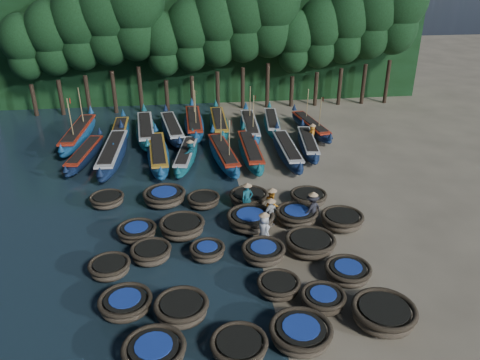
{
  "coord_description": "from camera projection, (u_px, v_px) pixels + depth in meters",
  "views": [
    {
      "loc": [
        -3.23,
        -21.8,
        12.7
      ],
      "look_at": [
        -0.18,
        1.87,
        1.3
      ],
      "focal_mm": 35.0,
      "sensor_mm": 36.0,
      "label": 1
    }
  ],
  "objects": [
    {
      "name": "long_boat_9",
      "position": [
        79.0,
        134.0,
        35.33
      ],
      "size": [
        2.22,
        9.05,
        3.85
      ],
      "rotation": [
        0.0,
        0.0,
        -0.07
      ],
      "color": "navy",
      "rests_on": "ground"
    },
    {
      "name": "tree_9",
      "position": [
        269.0,
        9.0,
        40.05
      ],
      "size": [
        5.34,
        5.34,
        12.58
      ],
      "color": "black",
      "rests_on": "ground"
    },
    {
      "name": "coracle_13",
      "position": [
        263.0,
        252.0,
        21.45
      ],
      "size": [
        2.23,
        2.23,
        0.78
      ],
      "rotation": [
        0.0,
        0.0,
        0.21
      ],
      "color": "brown",
      "rests_on": "ground"
    },
    {
      "name": "tree_6",
      "position": [
        190.0,
        35.0,
        40.13
      ],
      "size": [
        4.09,
        4.09,
        9.65
      ],
      "color": "black",
      "rests_on": "ground"
    },
    {
      "name": "long_boat_13",
      "position": [
        194.0,
        123.0,
        37.69
      ],
      "size": [
        1.56,
        8.83,
        3.75
      ],
      "rotation": [
        0.0,
        0.0,
        0.0
      ],
      "color": "navy",
      "rests_on": "ground"
    },
    {
      "name": "coracle_24",
      "position": [
        308.0,
        198.0,
        26.44
      ],
      "size": [
        2.4,
        2.4,
        0.71
      ],
      "rotation": [
        0.0,
        0.0,
        0.27
      ],
      "color": "brown",
      "rests_on": "ground"
    },
    {
      "name": "tree_8",
      "position": [
        243.0,
        18.0,
        40.08
      ],
      "size": [
        4.92,
        4.92,
        11.6
      ],
      "color": "black",
      "rests_on": "ground"
    },
    {
      "name": "coracle_20",
      "position": [
        107.0,
        200.0,
        26.25
      ],
      "size": [
        2.03,
        2.03,
        0.66
      ],
      "rotation": [
        0.0,
        0.0,
        -0.15
      ],
      "color": "brown",
      "rests_on": "ground"
    },
    {
      "name": "coracle_9",
      "position": [
        348.0,
        272.0,
        20.17
      ],
      "size": [
        2.39,
        2.39,
        0.72
      ],
      "rotation": [
        0.0,
        0.0,
        0.33
      ],
      "color": "brown",
      "rests_on": "ground"
    },
    {
      "name": "tree_12",
      "position": [
        346.0,
        24.0,
        41.43
      ],
      "size": [
        4.51,
        4.51,
        10.63
      ],
      "color": "black",
      "rests_on": "ground"
    },
    {
      "name": "foliage_wall",
      "position": [
        213.0,
        47.0,
        44.23
      ],
      "size": [
        40.0,
        3.0,
        10.0
      ],
      "primitive_type": "cube",
      "color": "black",
      "rests_on": "ground"
    },
    {
      "name": "tree_13",
      "position": [
        371.0,
        16.0,
        41.41
      ],
      "size": [
        4.92,
        4.92,
        11.6
      ],
      "color": "black",
      "rests_on": "ground"
    },
    {
      "name": "long_boat_17",
      "position": [
        310.0,
        126.0,
        37.23
      ],
      "size": [
        2.33,
        7.63,
        3.27
      ],
      "rotation": [
        0.0,
        0.0,
        0.13
      ],
      "color": "#10243B",
      "rests_on": "ground"
    },
    {
      "name": "coracle_18",
      "position": [
        297.0,
        215.0,
        24.52
      ],
      "size": [
        2.34,
        2.34,
        0.78
      ],
      "rotation": [
        0.0,
        0.0,
        -0.13
      ],
      "color": "brown",
      "rests_on": "ground"
    },
    {
      "name": "tree_2",
      "position": [
        78.0,
        29.0,
        38.78
      ],
      "size": [
        4.51,
        4.51,
        10.63
      ],
      "color": "black",
      "rests_on": "ground"
    },
    {
      "name": "ground",
      "position": [
        248.0,
        216.0,
        25.35
      ],
      "size": [
        120.0,
        120.0,
        0.0
      ],
      "primitive_type": "plane",
      "color": "gray",
      "rests_on": "ground"
    },
    {
      "name": "coracle_7",
      "position": [
        279.0,
        286.0,
        19.34
      ],
      "size": [
        2.04,
        2.04,
        0.68
      ],
      "rotation": [
        0.0,
        0.0,
        -0.24
      ],
      "color": "brown",
      "rests_on": "ground"
    },
    {
      "name": "coracle_1",
      "position": [
        154.0,
        352.0,
        16.02
      ],
      "size": [
        2.76,
        2.76,
        0.79
      ],
      "rotation": [
        0.0,
        0.0,
        -0.43
      ],
      "color": "brown",
      "rests_on": "ground"
    },
    {
      "name": "tree_4",
      "position": [
        133.0,
        11.0,
        38.73
      ],
      "size": [
        5.34,
        5.34,
        12.58
      ],
      "color": "black",
      "rests_on": "ground"
    },
    {
      "name": "coracle_12",
      "position": [
        207.0,
        251.0,
        21.65
      ],
      "size": [
        1.85,
        1.85,
        0.67
      ],
      "rotation": [
        0.0,
        0.0,
        -0.24
      ],
      "color": "brown",
      "rests_on": "ground"
    },
    {
      "name": "long_boat_5",
      "position": [
        223.0,
        154.0,
        31.91
      ],
      "size": [
        2.29,
        8.05,
        3.44
      ],
      "rotation": [
        0.0,
        0.0,
        0.11
      ],
      "color": "navy",
      "rests_on": "ground"
    },
    {
      "name": "tree_10",
      "position": [
        294.0,
        41.0,
        41.48
      ],
      "size": [
        3.68,
        3.68,
        8.68
      ],
      "color": "black",
      "rests_on": "ground"
    },
    {
      "name": "coracle_17",
      "position": [
        251.0,
        220.0,
        24.06
      ],
      "size": [
        2.77,
        2.77,
        0.84
      ],
      "rotation": [
        0.0,
        0.0,
        0.22
      ],
      "color": "brown",
      "rests_on": "ground"
    },
    {
      "name": "fisherman_6",
      "position": [
        312.0,
        133.0,
        34.83
      ],
      "size": [
        0.63,
        0.82,
        1.69
      ],
      "rotation": [
        0.0,
        0.0,
        4.47
      ],
      "color": "orange",
      "rests_on": "ground"
    },
    {
      "name": "long_boat_6",
      "position": [
        250.0,
        151.0,
        32.38
      ],
      "size": [
        1.49,
        8.22,
        1.45
      ],
      "rotation": [
        0.0,
        0.0,
        -0.01
      ],
      "color": "#105B5A",
      "rests_on": "ground"
    },
    {
      "name": "coracle_14",
      "position": [
        310.0,
        244.0,
        22.09
      ],
      "size": [
        2.43,
        2.43,
        0.81
      ],
      "rotation": [
        0.0,
        0.0,
        0.02
      ],
      "color": "brown",
      "rests_on": "ground"
    },
    {
      "name": "long_boat_10",
      "position": [
        119.0,
        134.0,
        35.53
      ],
      "size": [
        1.47,
        7.96,
        1.4
      ],
      "rotation": [
        0.0,
        0.0,
        0.01
      ],
      "color": "navy",
      "rests_on": "ground"
    },
    {
      "name": "fisherman_1",
      "position": [
        247.0,
        198.0,
        25.16
      ],
      "size": [
        0.72,
        0.54,
        1.98
      ],
      "rotation": [
        0.0,
        0.0,
        0.2
      ],
      "color": "#1A616F",
      "rests_on": "ground"
    },
    {
      "name": "coracle_4",
      "position": [
        384.0,
        314.0,
        17.7
      ],
      "size": [
        2.72,
        2.72,
        0.84
      ],
      "rotation": [
        0.0,
        0.0,
        0.2
      ],
      "color": "brown",
      "rests_on": "ground"
    },
    {
      "name": "tree_0",
      "position": [
        24.0,
        47.0,
        38.83
      ],
      "size": [
        3.68,
        3.68,
        8.68
      ],
      "color": "black",
      "rests_on": "ground"
    },
    {
      "name": "tree_7",
      "position": [
        216.0,
        26.0,
        40.11
      ],
      "size": [
        4.51,
        4.51,
        10.63
      ],
      "color": "black",
      "rests_on": "ground"
    },
    {
      "name": "long_boat_11",
      "position": [
        146.0,
        130.0,
        36.18
      ],
      "size": [
        2.26,
        8.78,
        1.55
      ],
      "rotation": [
        0.0,
        0.0,
        0.08
      ],
      "color": "#105B5A",
      "rests_on": "ground"
    },
    {
      "name": "coracle_15",
      "position": [
        137.0,
        232.0,
        23.18
      ],
      "size": [
        2.31,
        2.31,
        0.68
      ],
      "rotation": [
        0.0,
        0.0,
        0.31
      ],
      "color": "brown",
      "rests_on": "ground"
    },
    {
      "name": "long_boat_14",
      "position": [
        219.0,
        123.0,
        37.8
      ],
      "size": [
        1.55,
        8.27,
        1.46
      ],
      "rotation": [
        0.0,
        0.0,
        -0.01
      ],
      "color": "#105B5A",
      "rests_on": "ground"
    },
    {
      "name": "fisherman_5",
      "position": [
        191.0,
        152.0,
        31.47
      ],
      "size": [
        1.14,
        1.55,
        1.82
      ],
      "rotation": [
        0.0,
        0.0,
        4.21
      ],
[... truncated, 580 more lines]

